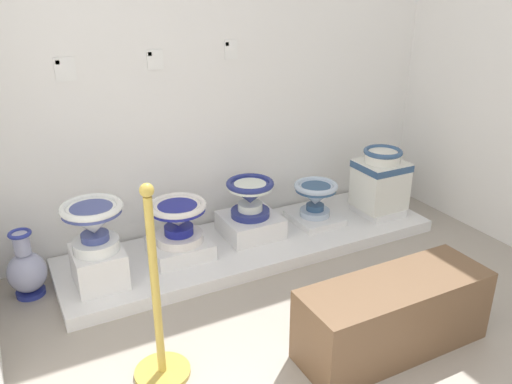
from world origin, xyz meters
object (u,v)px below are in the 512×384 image
object	(u,v)px
plinth_block_tall_cobalt	(180,248)
stanchion_post_near_left	(159,327)
antique_toilet_leftmost	(316,195)
antique_toilet_rightmost	(381,178)
info_placard_second	(155,59)
decorative_vase_spare	(27,270)
plinth_block_central_ornate	(99,266)
plinth_block_rightmost	(377,210)
plinth_block_slender_white	(250,225)
antique_toilet_slender_white	(250,194)
museum_bench	(393,315)
plinth_block_leftmost	(314,218)
antique_toilet_tall_cobalt	(178,217)
antique_toilet_central_ornate	(93,221)
info_placard_third	(231,49)
info_placard_first	(65,69)

from	to	relation	value
plinth_block_tall_cobalt	stanchion_post_near_left	distance (m)	1.04
antique_toilet_leftmost	antique_toilet_rightmost	size ratio (longest dim) A/B	0.70
info_placard_second	decorative_vase_spare	world-z (taller)	info_placard_second
plinth_block_central_ornate	plinth_block_rightmost	distance (m)	2.14
plinth_block_central_ornate	decorative_vase_spare	world-z (taller)	decorative_vase_spare
decorative_vase_spare	stanchion_post_near_left	xyz separation A→B (m)	(0.50, -1.04, 0.11)
plinth_block_rightmost	decorative_vase_spare	size ratio (longest dim) A/B	0.78
plinth_block_tall_cobalt	antique_toilet_leftmost	bearing A→B (deg)	1.54
plinth_block_slender_white	antique_toilet_slender_white	distance (m)	0.24
decorative_vase_spare	antique_toilet_slender_white	bearing A→B (deg)	-1.74
stanchion_post_near_left	museum_bench	distance (m)	1.19
plinth_block_tall_cobalt	plinth_block_leftmost	size ratio (longest dim) A/B	1.02
antique_toilet_rightmost	antique_toilet_slender_white	bearing A→B (deg)	171.96
antique_toilet_tall_cobalt	plinth_block_rightmost	bearing A→B (deg)	-3.15
antique_toilet_leftmost	antique_toilet_slender_white	bearing A→B (deg)	176.78
plinth_block_rightmost	museum_bench	size ratio (longest dim) A/B	0.33
plinth_block_slender_white	decorative_vase_spare	distance (m)	1.49
antique_toilet_tall_cobalt	plinth_block_central_ornate	bearing A→B (deg)	-169.97
antique_toilet_leftmost	decorative_vase_spare	world-z (taller)	decorative_vase_spare
antique_toilet_central_ornate	plinth_block_slender_white	distance (m)	1.16
plinth_block_leftmost	plinth_block_central_ornate	bearing A→B (deg)	-175.59
antique_toilet_tall_cobalt	info_placard_third	distance (m)	1.20
info_placard_first	antique_toilet_leftmost	bearing A→B (deg)	-12.08
plinth_block_tall_cobalt	plinth_block_leftmost	bearing A→B (deg)	1.54
plinth_block_rightmost	museum_bench	distance (m)	1.51
plinth_block_slender_white	info_placard_third	distance (m)	1.23
plinth_block_central_ornate	antique_toilet_leftmost	distance (m)	1.64
plinth_block_tall_cobalt	antique_toilet_tall_cobalt	xyz separation A→B (m)	(0.00, 0.00, 0.23)
plinth_block_rightmost	info_placard_third	size ratio (longest dim) A/B	2.60
info_placard_first	info_placard_third	world-z (taller)	info_placard_third
antique_toilet_tall_cobalt	info_placard_second	bearing A→B (deg)	84.52
antique_toilet_rightmost	museum_bench	size ratio (longest dim) A/B	0.45
antique_toilet_rightmost	decorative_vase_spare	world-z (taller)	antique_toilet_rightmost
antique_toilet_tall_cobalt	info_placard_third	size ratio (longest dim) A/B	2.93
plinth_block_tall_cobalt	decorative_vase_spare	bearing A→B (deg)	173.62
plinth_block_leftmost	plinth_block_slender_white	bearing A→B (deg)	176.78
antique_toilet_rightmost	decorative_vase_spare	bearing A→B (deg)	175.65
info_placard_second	stanchion_post_near_left	size ratio (longest dim) A/B	0.12
plinth_block_central_ornate	museum_bench	xyz separation A→B (m)	(1.24, -1.20, 0.00)
stanchion_post_near_left	museum_bench	world-z (taller)	stanchion_post_near_left
plinth_block_leftmost	info_placard_second	bearing A→B (deg)	161.89
plinth_block_central_ornate	antique_toilet_tall_cobalt	size ratio (longest dim) A/B	0.88
plinth_block_leftmost	stanchion_post_near_left	bearing A→B (deg)	-147.62
plinth_block_tall_cobalt	plinth_block_leftmost	world-z (taller)	plinth_block_tall_cobalt
antique_toilet_leftmost	info_placard_second	size ratio (longest dim) A/B	2.60
info_placard_first	antique_toilet_rightmost	bearing A→B (deg)	-12.29
antique_toilet_tall_cobalt	decorative_vase_spare	world-z (taller)	antique_toilet_tall_cobalt
stanchion_post_near_left	antique_toilet_tall_cobalt	bearing A→B (deg)	65.04
antique_toilet_slender_white	plinth_block_leftmost	size ratio (longest dim) A/B	0.89
info_placard_third	antique_toilet_leftmost	bearing A→B (deg)	-33.71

